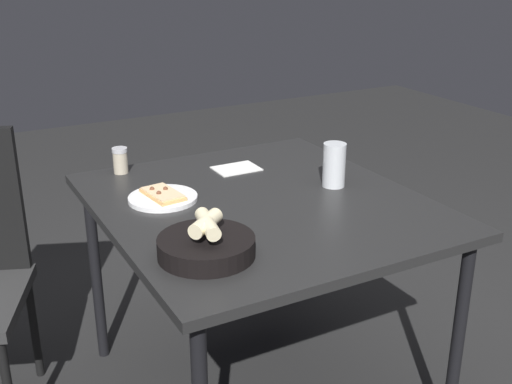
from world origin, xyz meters
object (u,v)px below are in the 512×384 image
(pizza_plate, at_px, (163,197))
(bread_basket, at_px, (207,245))
(pepper_shaker, at_px, (120,162))
(beer_glass, at_px, (334,168))
(dining_table, at_px, (260,218))

(pizza_plate, xyz_separation_m, bread_basket, (-0.04, -0.43, 0.02))
(pizza_plate, height_order, pepper_shaker, pepper_shaker)
(bread_basket, height_order, beer_glass, beer_glass)
(pepper_shaker, bearing_deg, bread_basket, -90.14)
(bread_basket, xyz_separation_m, pepper_shaker, (0.00, 0.75, 0.01))
(dining_table, distance_m, pizza_plate, 0.32)
(bread_basket, relative_size, beer_glass, 1.73)
(pizza_plate, distance_m, bread_basket, 0.43)
(beer_glass, bearing_deg, pizza_plate, 164.53)
(pizza_plate, distance_m, beer_glass, 0.58)
(beer_glass, relative_size, pepper_shaker, 1.61)
(dining_table, height_order, beer_glass, beer_glass)
(dining_table, height_order, pepper_shaker, pepper_shaker)
(dining_table, bearing_deg, pizza_plate, 150.74)
(pizza_plate, bearing_deg, pepper_shaker, 96.60)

